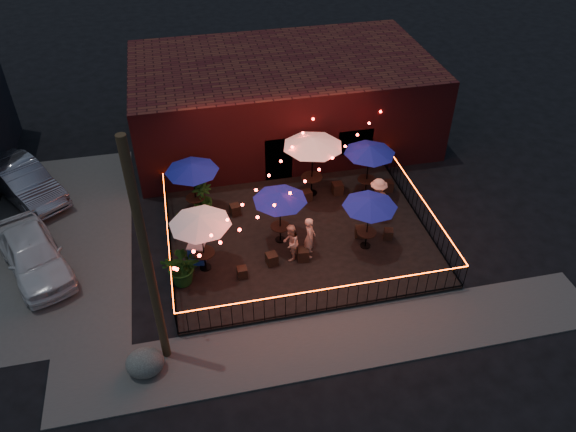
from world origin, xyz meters
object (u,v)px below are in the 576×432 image
cafe_table_3 (313,143)px  boulder (145,363)px  cafe_table_0 (200,221)px  cafe_table_2 (280,197)px  cooler (197,254)px  cafe_table_4 (370,203)px  cafe_table_5 (370,150)px  utility_pole (148,263)px  cafe_table_1 (192,168)px

cafe_table_3 → boulder: 10.80m
cafe_table_3 → cafe_table_0: bearing=-143.5°
cafe_table_2 → cooler: bearing=-169.9°
cafe_table_4 → cooler: size_ratio=3.08×
cafe_table_5 → cafe_table_3: bearing=167.8°
utility_pole → cooler: utility_pole is taller
utility_pole → cafe_table_2: bearing=44.3°
cafe_table_1 → cafe_table_3: 4.97m
cafe_table_0 → cooler: cafe_table_0 is taller
cafe_table_4 → cooler: cafe_table_4 is taller
cafe_table_0 → cafe_table_1: cafe_table_0 is taller
cafe_table_1 → boulder: (-2.24, -7.49, -1.91)m
cafe_table_2 → boulder: size_ratio=2.63×
cafe_table_4 → cooler: 6.61m
cafe_table_5 → cooler: bearing=-159.3°
cafe_table_0 → boulder: size_ratio=2.61×
cafe_table_4 → utility_pole: bearing=-156.0°
cafe_table_5 → cooler: cafe_table_5 is taller
cafe_table_5 → boulder: (-9.49, -7.23, -1.92)m
cafe_table_3 → cooler: cafe_table_3 is taller
cafe_table_2 → boulder: cafe_table_2 is taller
cafe_table_2 → cooler: (-3.26, -0.58, -1.66)m
utility_pole → boulder: utility_pole is taller
cafe_table_3 → cafe_table_4: cafe_table_3 is taller
cafe_table_4 → cafe_table_5: (1.11, 3.29, 0.11)m
cafe_table_1 → cafe_table_3: (4.96, 0.23, 0.37)m
cafe_table_1 → cafe_table_5: (7.24, -0.26, 0.00)m
cafe_table_3 → cooler: size_ratio=3.41×
cafe_table_0 → cafe_table_1: size_ratio=1.13×
cooler → cafe_table_4: bearing=15.5°
cafe_table_1 → cafe_table_3: cafe_table_3 is taller
cafe_table_0 → cooler: bearing=126.2°
cafe_table_4 → cafe_table_2: bearing=161.5°
cafe_table_2 → cooler: 3.71m
cafe_table_0 → cafe_table_2: 3.15m
cafe_table_3 → cafe_table_4: bearing=-72.7°
cafe_table_2 → boulder: 7.46m
utility_pole → cafe_table_0: size_ratio=2.99×
cafe_table_1 → boulder: size_ratio=2.31×
cafe_table_4 → cafe_table_5: 3.47m
cafe_table_0 → boulder: 5.03m
cafe_table_4 → boulder: 9.43m
cafe_table_1 → cafe_table_2: (3.01, -2.51, -0.09)m
cafe_table_5 → cooler: size_ratio=3.00×
utility_pole → cafe_table_0: utility_pole is taller
cafe_table_1 → boulder: 8.05m
cafe_table_1 → cooler: size_ratio=2.89×
cafe_table_1 → boulder: bearing=-106.7°
cafe_table_3 → cafe_table_5: (2.29, -0.49, -0.36)m
cafe_table_0 → cafe_table_1: (0.00, 3.44, -0.06)m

